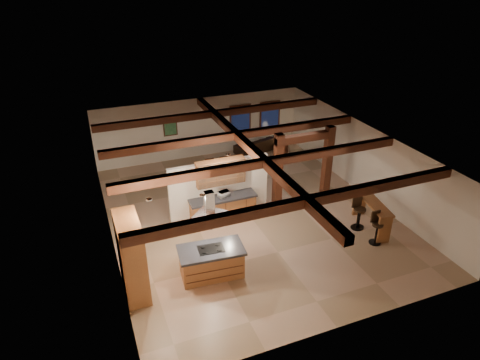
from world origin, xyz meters
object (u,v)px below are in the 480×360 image
Objects in this scene: kitchen_island at (211,262)px; dining_table at (228,179)px; sofa at (256,145)px; bar_counter at (372,210)px.

dining_table is at bearing 65.04° from kitchen_island.
kitchen_island reaches higher than sofa.
kitchen_island is at bearing -176.66° from bar_counter.
bar_counter is (6.10, 0.36, 0.24)m from kitchen_island.
sofa reaches higher than dining_table.
dining_table is 6.17m from bar_counter.
sofa is (5.09, 8.24, -0.16)m from kitchen_island.
kitchen_island is 0.91× the size of sofa.
kitchen_island reaches higher than dining_table.
sofa is at bearing 55.43° from dining_table.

